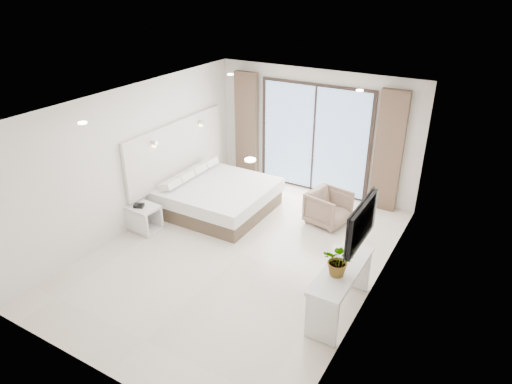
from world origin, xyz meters
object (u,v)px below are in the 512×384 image
nightstand (144,218)px  armchair (328,206)px  console_desk (341,281)px  bed (217,197)px

nightstand → armchair: bearing=38.4°
console_desk → bed: bearing=152.5°
nightstand → console_desk: console_desk is taller
armchair → console_desk: bearing=-143.0°
bed → nightstand: bearing=-118.4°
console_desk → armchair: (-1.13, 2.36, -0.19)m
bed → nightstand: (-0.75, -1.38, -0.05)m
nightstand → console_desk: size_ratio=0.39×
bed → nightstand: bed is taller
nightstand → armchair: (2.93, 2.01, 0.12)m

